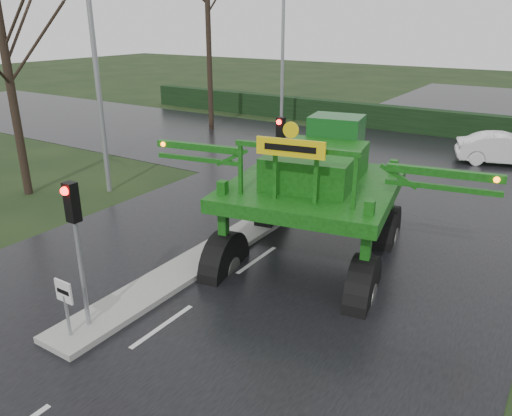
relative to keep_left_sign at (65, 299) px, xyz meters
The scene contains 14 objects.
ground 2.25m from the keep_left_sign, 49.10° to the left, with size 140.00×140.00×0.00m, color black.
road_main 11.62m from the keep_left_sign, 83.55° to the left, with size 14.00×80.00×0.02m, color black.
road_cross 17.58m from the keep_left_sign, 85.75° to the left, with size 80.00×12.00×0.02m, color black.
median_island 4.60m from the keep_left_sign, 90.00° to the left, with size 1.20×10.00×0.16m, color gray.
hedge_row 25.54m from the keep_left_sign, 87.08° to the left, with size 44.00×0.90×1.50m, color black.
keep_left_sign is the anchor object (origin of this frame).
traffic_signal_near 1.61m from the keep_left_sign, 90.00° to the left, with size 0.26×0.33×3.52m.
traffic_signal_mid 9.12m from the keep_left_sign, 90.00° to the left, with size 0.26×0.33×3.52m.
street_light_left_near 11.32m from the keep_left_sign, 132.59° to the left, with size 3.85×0.30×10.00m.
street_light_left_far 23.11m from the keep_left_sign, 107.78° to the left, with size 3.85×0.30×10.00m.
tree_left_near 12.14m from the keep_left_sign, 150.44° to the left, with size 6.30×6.30×10.85m.
tree_left_far 23.30m from the keep_left_sign, 119.87° to the left, with size 7.70×7.70×13.26m.
crop_sprayer 5.12m from the keep_left_sign, 81.12° to the left, with size 9.62×6.76×5.45m.
white_sedan 21.46m from the keep_left_sign, 74.39° to the left, with size 1.56×4.46×1.47m, color white.
Camera 1 is at (7.09, -7.00, 6.63)m, focal length 35.00 mm.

